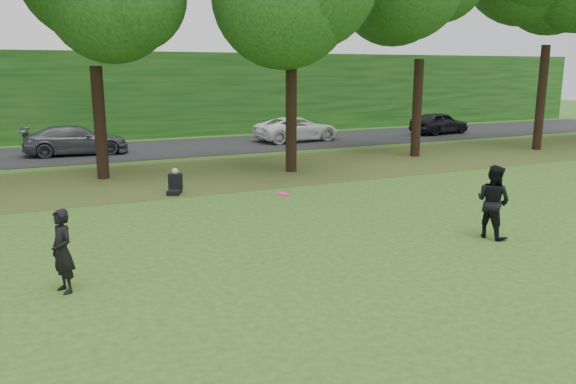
{
  "coord_description": "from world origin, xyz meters",
  "views": [
    {
      "loc": [
        -5.42,
        -7.69,
        3.99
      ],
      "look_at": [
        -0.24,
        3.45,
        1.3
      ],
      "focal_mm": 35.0,
      "sensor_mm": 36.0,
      "label": 1
    }
  ],
  "objects_px": {
    "player_left": "(62,251)",
    "seated_person": "(175,184)",
    "player_right": "(493,202)",
    "frisbee": "(283,194)"
  },
  "relations": [
    {
      "from": "player_right",
      "to": "frisbee",
      "type": "height_order",
      "value": "player_right"
    },
    {
      "from": "player_left",
      "to": "seated_person",
      "type": "bearing_deg",
      "value": 131.2
    },
    {
      "from": "seated_person",
      "to": "frisbee",
      "type": "bearing_deg",
      "value": -63.05
    },
    {
      "from": "player_left",
      "to": "frisbee",
      "type": "height_order",
      "value": "player_left"
    },
    {
      "from": "player_left",
      "to": "frisbee",
      "type": "relative_size",
      "value": 4.06
    },
    {
      "from": "player_left",
      "to": "seated_person",
      "type": "xyz_separation_m",
      "value": [
        3.86,
        7.43,
        -0.47
      ]
    },
    {
      "from": "player_right",
      "to": "seated_person",
      "type": "bearing_deg",
      "value": 23.49
    },
    {
      "from": "frisbee",
      "to": "seated_person",
      "type": "bearing_deg",
      "value": 92.7
    },
    {
      "from": "player_right",
      "to": "seated_person",
      "type": "xyz_separation_m",
      "value": [
        -5.75,
        8.12,
        -0.58
      ]
    },
    {
      "from": "seated_person",
      "to": "player_left",
      "type": "bearing_deg",
      "value": -93.2
    }
  ]
}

